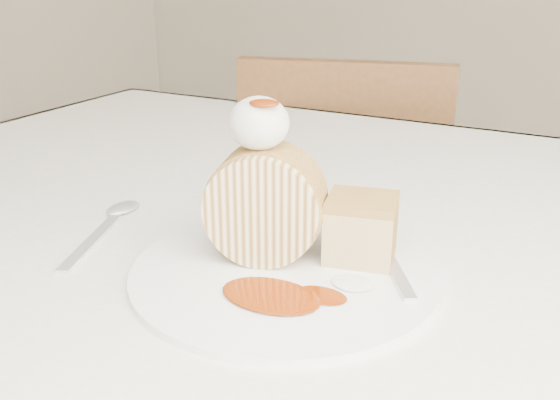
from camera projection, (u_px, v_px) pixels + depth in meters
The scene contains 10 objects.
table at pixel (377, 307), 0.65m from camera, with size 1.40×0.90×0.75m.
chair_far at pixel (345, 225), 1.32m from camera, with size 0.48×0.48×0.83m.
plate at pixel (285, 271), 0.53m from camera, with size 0.26×0.26×0.01m, color white.
roulade_slice at pixel (265, 205), 0.53m from camera, with size 0.10×0.10×0.05m, color beige.
cake_chunk at pixel (361, 232), 0.54m from camera, with size 0.06×0.05×0.05m, color #B78C45.
whipped_cream at pixel (259, 123), 0.51m from camera, with size 0.05×0.05×0.04m, color white.
caramel_drizzle at pixel (264, 96), 0.49m from camera, with size 0.03×0.02×0.01m, color #772604.
caramel_pool at pixel (271, 295), 0.48m from camera, with size 0.08×0.05×0.00m, color #772604, non-canonical shape.
fork at pixel (393, 267), 0.53m from camera, with size 0.02×0.15×0.00m, color silver.
spoon at pixel (92, 242), 0.59m from camera, with size 0.02×0.15×0.00m, color silver.
Camera 1 is at (0.17, -0.35, 1.00)m, focal length 40.00 mm.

